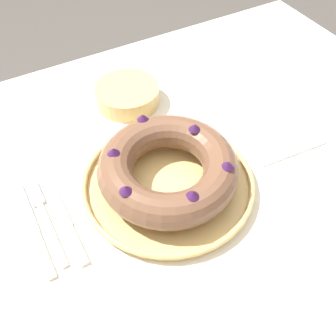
% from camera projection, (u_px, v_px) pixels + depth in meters
% --- Properties ---
extents(ground_plane, '(8.00, 8.00, 0.00)m').
position_uv_depth(ground_plane, '(174.00, 324.00, 1.36)').
color(ground_plane, '#4C4742').
extents(dining_table, '(1.42, 1.08, 0.75)m').
position_uv_depth(dining_table, '(177.00, 215.00, 0.86)').
color(dining_table, silver).
rests_on(dining_table, ground_plane).
extents(serving_dish, '(0.35, 0.35, 0.02)m').
position_uv_depth(serving_dish, '(168.00, 183.00, 0.79)').
color(serving_dish, tan).
rests_on(serving_dish, dining_table).
extents(bundt_cake, '(0.27, 0.27, 0.08)m').
position_uv_depth(bundt_cake, '(168.00, 168.00, 0.76)').
color(bundt_cake, brown).
rests_on(bundt_cake, serving_dish).
extents(fork, '(0.02, 0.21, 0.01)m').
position_uv_depth(fork, '(44.00, 216.00, 0.75)').
color(fork, white).
rests_on(fork, dining_table).
extents(serving_knife, '(0.02, 0.23, 0.01)m').
position_uv_depth(serving_knife, '(36.00, 234.00, 0.73)').
color(serving_knife, white).
rests_on(serving_knife, dining_table).
extents(cake_knife, '(0.02, 0.20, 0.01)m').
position_uv_depth(cake_knife, '(69.00, 228.00, 0.73)').
color(cake_knife, white).
rests_on(cake_knife, dining_table).
extents(side_bowl, '(0.16, 0.16, 0.05)m').
position_uv_depth(side_bowl, '(127.00, 95.00, 0.96)').
color(side_bowl, tan).
rests_on(side_bowl, dining_table).
extents(napkin, '(0.18, 0.13, 0.00)m').
position_uv_depth(napkin, '(279.00, 137.00, 0.89)').
color(napkin, white).
rests_on(napkin, dining_table).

